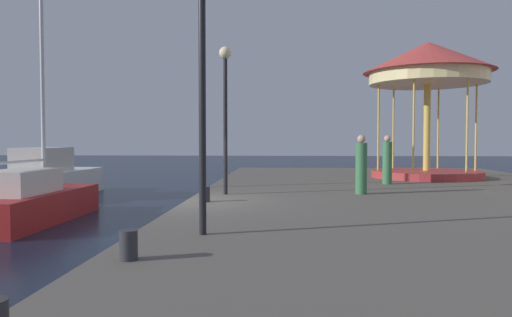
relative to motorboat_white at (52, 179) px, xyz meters
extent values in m
plane|color=black|center=(7.11, -6.90, -0.78)|extent=(120.00, 120.00, 0.00)
cube|color=#5B564F|center=(13.85, -6.90, -0.38)|extent=(13.49, 29.97, 0.80)
cube|color=white|center=(0.00, 0.19, -0.23)|extent=(2.12, 5.99, 1.09)
cube|color=beige|center=(0.01, -0.70, 0.81)|extent=(1.46, 2.64, 1.00)
cube|color=#4C6070|center=(-0.01, 0.61, 1.01)|extent=(1.22, 0.12, 0.45)
cube|color=maroon|center=(2.30, -5.93, -0.34)|extent=(1.99, 5.33, 0.89)
cube|color=beige|center=(2.31, -6.43, 0.44)|extent=(1.39, 2.34, 0.67)
cylinder|color=silver|center=(2.30, -5.07, 3.30)|extent=(0.12, 0.12, 6.38)
cylinder|color=silver|center=(2.31, -6.27, 1.01)|extent=(0.08, 2.40, 0.08)
cylinder|color=#B23333|center=(15.67, 1.26, 0.17)|extent=(4.53, 4.53, 0.30)
cylinder|color=gold|center=(15.67, 1.26, 2.13)|extent=(0.28, 0.28, 3.63)
cylinder|color=#F2E099|center=(15.67, 1.26, 4.20)|extent=(4.80, 4.80, 0.50)
cone|color=#C63D38|center=(15.67, 1.26, 5.09)|extent=(5.33, 5.33, 1.28)
cylinder|color=gold|center=(17.69, 1.26, 2.13)|extent=(0.08, 0.08, 3.63)
cylinder|color=gold|center=(16.68, 3.01, 2.13)|extent=(0.08, 0.08, 3.63)
cylinder|color=gold|center=(14.67, 3.01, 2.13)|extent=(0.08, 0.08, 3.63)
cylinder|color=gold|center=(13.66, 1.26, 2.13)|extent=(0.08, 0.08, 3.63)
cylinder|color=gold|center=(14.67, -0.49, 2.13)|extent=(0.08, 0.08, 3.63)
cylinder|color=gold|center=(16.68, -0.49, 2.13)|extent=(0.08, 0.08, 3.63)
cylinder|color=black|center=(8.33, -11.40, 1.99)|extent=(0.12, 0.12, 3.95)
cylinder|color=black|center=(7.97, -5.40, 2.00)|extent=(0.12, 0.12, 3.95)
sphere|color=#F9E5B2|center=(7.97, -5.40, 4.15)|extent=(0.36, 0.36, 0.36)
cylinder|color=#2D2D33|center=(7.64, -13.16, 0.22)|extent=(0.24, 0.24, 0.40)
cylinder|color=#2D2D33|center=(7.66, -7.14, 0.22)|extent=(0.24, 0.24, 0.40)
cylinder|color=#387247|center=(13.40, -1.80, 0.78)|extent=(0.34, 0.34, 1.53)
sphere|color=tan|center=(13.40, -1.80, 1.67)|extent=(0.24, 0.24, 0.24)
cylinder|color=#387247|center=(11.96, -5.09, 0.77)|extent=(0.34, 0.34, 1.51)
sphere|color=tan|center=(11.96, -5.09, 1.65)|extent=(0.24, 0.24, 0.24)
camera|label=1|loc=(9.72, -19.37, 1.62)|focal=33.70mm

